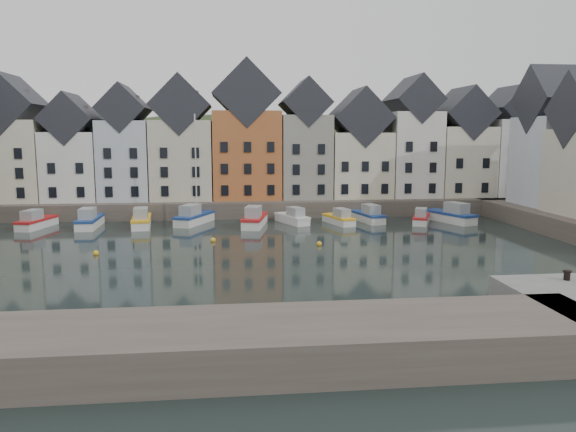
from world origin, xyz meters
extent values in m
plane|color=black|center=(0.00, 0.00, 0.00)|extent=(260.00, 260.00, 0.00)
cube|color=#4A4138|center=(0.00, 30.00, 1.00)|extent=(90.00, 16.00, 2.00)
cube|color=#4A4138|center=(-10.00, -22.00, 1.00)|extent=(50.00, 6.00, 2.00)
ellipsoid|color=#243118|center=(0.00, 56.00, -18.00)|extent=(153.60, 70.40, 64.00)
sphere|color=#183316|center=(-13.94, 50.93, 8.70)|extent=(5.77, 5.77, 5.77)
sphere|color=#183316|center=(24.86, 60.75, 8.12)|extent=(5.27, 5.27, 5.27)
sphere|color=#183316|center=(31.82, 54.20, 7.88)|extent=(5.07, 5.07, 5.07)
sphere|color=#183316|center=(14.28, 55.19, 7.82)|extent=(5.01, 5.01, 5.01)
sphere|color=#183316|center=(-37.67, 56.61, 6.57)|extent=(3.94, 3.94, 3.94)
sphere|color=#183316|center=(28.33, 60.25, 8.05)|extent=(5.21, 5.21, 5.21)
sphere|color=#183316|center=(1.99, 58.64, 8.32)|extent=(5.45, 5.45, 5.45)
sphere|color=#183316|center=(37.80, 48.31, 7.21)|extent=(4.49, 4.49, 4.49)
cube|color=beige|center=(-29.17, 28.00, 7.04)|extent=(7.67, 8.00, 10.07)
cube|color=#202228|center=(-29.17, 28.00, 13.97)|extent=(7.67, 8.16, 7.67)
cube|color=white|center=(-21.90, 28.00, 6.30)|extent=(6.56, 8.00, 8.61)
cube|color=#202228|center=(-21.90, 28.00, 12.23)|extent=(6.56, 8.16, 6.56)
cube|color=silver|center=(-15.37, 28.00, 7.01)|extent=(6.20, 8.00, 10.02)
cube|color=#202228|center=(-15.37, 28.00, 13.55)|extent=(6.20, 8.16, 6.20)
cube|color=beige|center=(-8.27, 28.00, 7.04)|extent=(7.70, 8.00, 10.08)
cube|color=#202228|center=(-8.27, 28.00, 13.98)|extent=(7.70, 8.16, 7.70)
cube|color=#B46233|center=(0.07, 28.00, 7.64)|extent=(8.69, 8.00, 11.28)
cube|color=#202228|center=(0.07, 28.00, 15.43)|extent=(8.69, 8.16, 8.69)
cube|color=gray|center=(7.78, 28.00, 7.39)|extent=(6.43, 8.00, 10.78)
cube|color=#202228|center=(7.78, 28.00, 14.37)|extent=(6.43, 8.16, 6.43)
cube|color=beige|center=(15.08, 28.00, 6.28)|extent=(7.88, 8.00, 8.56)
cube|color=#202228|center=(15.08, 28.00, 12.51)|extent=(7.88, 8.16, 7.88)
cube|color=silver|center=(22.42, 28.00, 7.64)|extent=(6.50, 8.00, 11.27)
cube|color=#202228|center=(22.42, 28.00, 14.88)|extent=(6.50, 8.16, 6.50)
cube|color=beige|center=(29.43, 28.00, 6.66)|extent=(7.23, 8.00, 9.32)
cube|color=#202228|center=(29.43, 28.00, 13.11)|extent=(7.23, 8.16, 7.23)
cube|color=white|center=(36.28, 28.00, 7.16)|extent=(6.18, 8.00, 10.32)
cube|color=#202228|center=(36.28, 28.00, 13.85)|extent=(6.18, 8.16, 6.18)
cube|color=silver|center=(36.00, 16.26, 7.19)|extent=(7.47, 8.00, 10.38)
cube|color=#202228|center=(36.00, 16.26, 14.36)|extent=(7.62, 8.00, 8.00)
sphere|color=yellow|center=(-4.00, 8.00, 0.15)|extent=(0.50, 0.50, 0.50)
sphere|color=yellow|center=(6.00, 5.00, 0.15)|extent=(0.50, 0.50, 0.50)
sphere|color=yellow|center=(-14.00, 3.00, 0.15)|extent=(0.50, 0.50, 0.50)
cube|color=silver|center=(-23.75, 18.28, 0.35)|extent=(3.11, 6.25, 1.10)
cube|color=red|center=(-23.75, 18.28, 0.95)|extent=(3.23, 6.39, 0.25)
cube|color=gray|center=(-23.95, 17.41, 1.55)|extent=(1.91, 2.65, 1.20)
cube|color=silver|center=(-17.96, 18.04, 0.38)|extent=(2.02, 6.46, 1.18)
cube|color=navy|center=(-17.96, 18.04, 1.02)|extent=(2.13, 6.59, 0.27)
cube|color=gray|center=(-17.94, 17.08, 1.66)|extent=(1.54, 2.59, 1.29)
cube|color=silver|center=(-12.25, 17.80, 0.37)|extent=(2.55, 6.53, 1.17)
cube|color=yellow|center=(-12.25, 17.80, 1.01)|extent=(2.66, 6.67, 0.27)
cube|color=gray|center=(-12.15, 16.85, 1.65)|extent=(1.74, 2.69, 1.27)
cube|color=silver|center=(-6.39, 19.19, 0.39)|extent=(4.52, 6.86, 1.21)
cube|color=navy|center=(-6.39, 19.19, 1.05)|extent=(4.67, 7.03, 0.28)
cube|color=gray|center=(-6.80, 18.29, 1.71)|extent=(2.49, 3.05, 1.33)
cylinder|color=silver|center=(-6.12, 19.80, 6.63)|extent=(0.15, 0.15, 12.15)
cube|color=silver|center=(0.53, 16.84, 0.39)|extent=(3.34, 6.99, 1.23)
cube|color=red|center=(0.53, 16.84, 1.06)|extent=(3.48, 7.14, 0.28)
cube|color=gray|center=(0.33, 15.85, 1.74)|extent=(2.08, 2.95, 1.34)
cube|color=silver|center=(4.98, 18.38, 0.33)|extent=(3.69, 5.80, 1.02)
cube|color=silver|center=(4.98, 18.38, 0.88)|extent=(3.82, 5.94, 0.23)
cube|color=gray|center=(5.30, 17.61, 1.44)|extent=(2.06, 2.56, 1.12)
cube|color=silver|center=(10.33, 17.34, 0.31)|extent=(3.10, 5.57, 0.98)
cube|color=yellow|center=(10.33, 17.34, 0.85)|extent=(3.22, 5.70, 0.22)
cube|color=gray|center=(10.56, 16.57, 1.38)|extent=(1.82, 2.41, 1.07)
cube|color=silver|center=(14.13, 18.66, 0.35)|extent=(2.99, 6.28, 1.11)
cube|color=navy|center=(14.13, 18.66, 0.96)|extent=(3.11, 6.42, 0.25)
cube|color=gray|center=(14.31, 17.77, 1.56)|extent=(1.86, 2.65, 1.21)
cube|color=silver|center=(20.11, 16.73, 0.31)|extent=(3.56, 5.47, 0.97)
cube|color=red|center=(20.11, 16.73, 0.83)|extent=(3.69, 5.60, 0.22)
cube|color=gray|center=(19.80, 16.01, 1.36)|extent=(1.97, 2.43, 1.05)
cube|color=silver|center=(23.80, 17.21, 0.40)|extent=(4.40, 7.13, 1.26)
cube|color=navy|center=(23.80, 17.21, 1.09)|extent=(4.55, 7.30, 0.29)
cube|color=gray|center=(24.17, 16.25, 1.77)|extent=(2.48, 3.13, 1.37)
cylinder|color=black|center=(17.01, -16.50, 2.25)|extent=(0.36, 0.36, 0.50)
cylinder|color=black|center=(17.01, -16.50, 2.52)|extent=(0.48, 0.48, 0.08)
camera|label=1|loc=(-2.63, -46.30, 10.46)|focal=35.00mm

